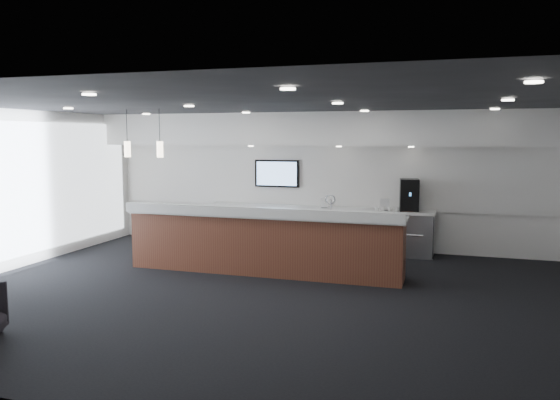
% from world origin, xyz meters
% --- Properties ---
extents(ground, '(10.00, 10.00, 0.00)m').
position_xyz_m(ground, '(0.00, 0.00, 0.00)').
color(ground, black).
rests_on(ground, ground).
extents(ceiling, '(10.00, 8.00, 0.02)m').
position_xyz_m(ceiling, '(0.00, 0.00, 3.00)').
color(ceiling, black).
rests_on(ceiling, back_wall).
extents(back_wall, '(10.00, 0.02, 3.00)m').
position_xyz_m(back_wall, '(0.00, 4.00, 1.50)').
color(back_wall, white).
rests_on(back_wall, ground).
extents(left_wall, '(0.02, 8.00, 3.00)m').
position_xyz_m(left_wall, '(-5.00, 0.00, 1.50)').
color(left_wall, white).
rests_on(left_wall, ground).
extents(soffit_bulkhead, '(10.00, 0.90, 0.70)m').
position_xyz_m(soffit_bulkhead, '(0.00, 3.55, 2.65)').
color(soffit_bulkhead, white).
rests_on(soffit_bulkhead, back_wall).
extents(alcove_panel, '(9.80, 0.06, 1.40)m').
position_xyz_m(alcove_panel, '(0.00, 3.97, 1.60)').
color(alcove_panel, white).
rests_on(alcove_panel, back_wall).
extents(window_blinds_wall, '(0.04, 7.36, 2.55)m').
position_xyz_m(window_blinds_wall, '(-4.96, 0.00, 1.50)').
color(window_blinds_wall, silver).
rests_on(window_blinds_wall, left_wall).
extents(back_credenza, '(5.06, 0.66, 0.95)m').
position_xyz_m(back_credenza, '(-0.00, 3.64, 0.48)').
color(back_credenza, '#9FA3A8').
rests_on(back_credenza, ground).
extents(wall_tv, '(1.05, 0.08, 0.62)m').
position_xyz_m(wall_tv, '(-1.00, 3.91, 1.65)').
color(wall_tv, black).
rests_on(wall_tv, back_wall).
extents(pendant_left, '(0.12, 0.12, 0.30)m').
position_xyz_m(pendant_left, '(-2.40, 0.80, 2.25)').
color(pendant_left, '#FFE7C6').
rests_on(pendant_left, ceiling).
extents(pendant_right, '(0.12, 0.12, 0.30)m').
position_xyz_m(pendant_right, '(-3.10, 0.80, 2.25)').
color(pendant_right, '#FFE7C6').
rests_on(pendant_right, ceiling).
extents(ceiling_can_lights, '(7.00, 5.00, 0.02)m').
position_xyz_m(ceiling_can_lights, '(0.00, 0.00, 2.97)').
color(ceiling_can_lights, white).
rests_on(ceiling_can_lights, ceiling).
extents(service_counter, '(5.14, 0.88, 1.49)m').
position_xyz_m(service_counter, '(-0.43, 1.33, 0.58)').
color(service_counter, '#5A2B1E').
rests_on(service_counter, ground).
extents(coffee_machine, '(0.44, 0.53, 0.66)m').
position_xyz_m(coffee_machine, '(1.98, 3.66, 1.28)').
color(coffee_machine, black).
rests_on(coffee_machine, back_credenza).
extents(info_sign_left, '(0.17, 0.04, 0.23)m').
position_xyz_m(info_sign_left, '(0.20, 3.56, 1.06)').
color(info_sign_left, white).
rests_on(info_sign_left, back_credenza).
extents(info_sign_right, '(0.18, 0.08, 0.25)m').
position_xyz_m(info_sign_right, '(1.49, 3.51, 1.07)').
color(info_sign_right, white).
rests_on(info_sign_right, back_credenza).
extents(cup_0, '(0.10, 0.10, 0.09)m').
position_xyz_m(cup_0, '(1.75, 3.50, 1.00)').
color(cup_0, white).
rests_on(cup_0, back_credenza).
extents(cup_1, '(0.14, 0.14, 0.09)m').
position_xyz_m(cup_1, '(1.61, 3.50, 1.00)').
color(cup_1, white).
rests_on(cup_1, back_credenza).
extents(cup_2, '(0.12, 0.12, 0.09)m').
position_xyz_m(cup_2, '(1.47, 3.50, 1.00)').
color(cup_2, white).
rests_on(cup_2, back_credenza).
extents(cup_3, '(0.13, 0.13, 0.09)m').
position_xyz_m(cup_3, '(1.33, 3.50, 1.00)').
color(cup_3, white).
rests_on(cup_3, back_credenza).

